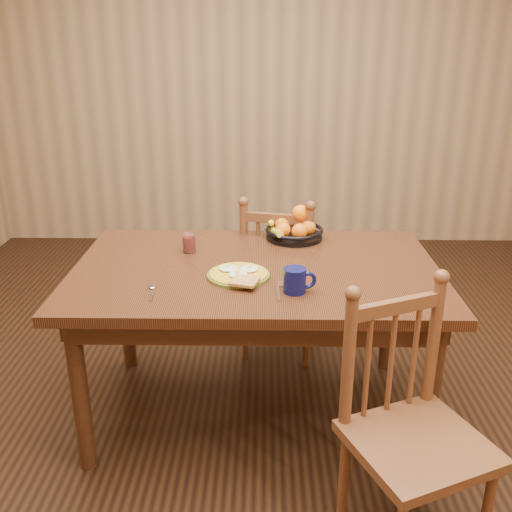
{
  "coord_description": "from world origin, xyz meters",
  "views": [
    {
      "loc": [
        0.04,
        -2.32,
        1.69
      ],
      "look_at": [
        0.0,
        0.0,
        0.8
      ],
      "focal_mm": 40.0,
      "sensor_mm": 36.0,
      "label": 1
    }
  ],
  "objects_px": {
    "dining_table": "(256,284)",
    "fruit_bowl": "(294,229)",
    "chair_far": "(280,279)",
    "chair_near": "(411,432)",
    "breakfast_plate": "(239,274)",
    "coffee_mug": "(296,280)"
  },
  "relations": [
    {
      "from": "dining_table",
      "to": "fruit_bowl",
      "type": "xyz_separation_m",
      "value": [
        0.18,
        0.38,
        0.13
      ]
    },
    {
      "from": "chair_far",
      "to": "chair_near",
      "type": "bearing_deg",
      "value": 119.07
    },
    {
      "from": "dining_table",
      "to": "fruit_bowl",
      "type": "height_order",
      "value": "fruit_bowl"
    },
    {
      "from": "breakfast_plate",
      "to": "fruit_bowl",
      "type": "bearing_deg",
      "value": 63.07
    },
    {
      "from": "chair_near",
      "to": "breakfast_plate",
      "type": "xyz_separation_m",
      "value": [
        -0.6,
        0.62,
        0.31
      ]
    },
    {
      "from": "breakfast_plate",
      "to": "fruit_bowl",
      "type": "height_order",
      "value": "fruit_bowl"
    },
    {
      "from": "coffee_mug",
      "to": "chair_near",
      "type": "bearing_deg",
      "value": -52.14
    },
    {
      "from": "chair_far",
      "to": "dining_table",
      "type": "bearing_deg",
      "value": 89.17
    },
    {
      "from": "chair_far",
      "to": "fruit_bowl",
      "type": "relative_size",
      "value": 3.16
    },
    {
      "from": "chair_near",
      "to": "chair_far",
      "type": "bearing_deg",
      "value": 83.87
    },
    {
      "from": "dining_table",
      "to": "breakfast_plate",
      "type": "height_order",
      "value": "breakfast_plate"
    },
    {
      "from": "coffee_mug",
      "to": "chair_far",
      "type": "bearing_deg",
      "value": 92.59
    },
    {
      "from": "breakfast_plate",
      "to": "coffee_mug",
      "type": "xyz_separation_m",
      "value": [
        0.23,
        -0.15,
        0.04
      ]
    },
    {
      "from": "coffee_mug",
      "to": "breakfast_plate",
      "type": "bearing_deg",
      "value": 147.94
    },
    {
      "from": "chair_near",
      "to": "coffee_mug",
      "type": "distance_m",
      "value": 0.7
    },
    {
      "from": "fruit_bowl",
      "to": "chair_far",
      "type": "bearing_deg",
      "value": 108.49
    },
    {
      "from": "chair_near",
      "to": "fruit_bowl",
      "type": "relative_size",
      "value": 3.23
    },
    {
      "from": "coffee_mug",
      "to": "fruit_bowl",
      "type": "bearing_deg",
      "value": 88.0
    },
    {
      "from": "breakfast_plate",
      "to": "fruit_bowl",
      "type": "xyz_separation_m",
      "value": [
        0.25,
        0.5,
        0.03
      ]
    },
    {
      "from": "chair_near",
      "to": "coffee_mug",
      "type": "bearing_deg",
      "value": 104.28
    },
    {
      "from": "chair_far",
      "to": "fruit_bowl",
      "type": "height_order",
      "value": "chair_far"
    },
    {
      "from": "chair_far",
      "to": "fruit_bowl",
      "type": "bearing_deg",
      "value": 120.11
    }
  ]
}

